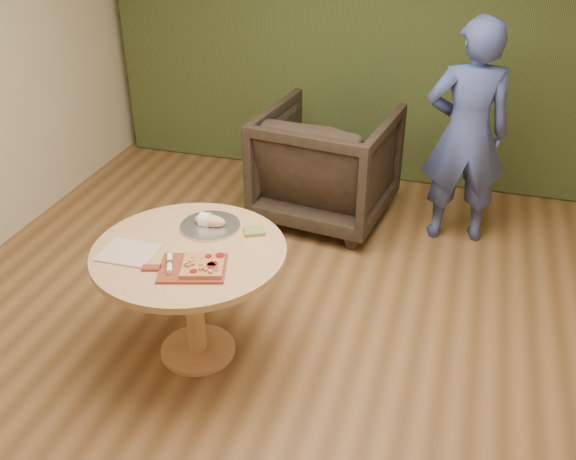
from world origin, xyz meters
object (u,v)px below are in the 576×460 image
(pizza_paddle, at_px, (191,268))
(serving_tray, at_px, (210,226))
(cutlery_roll, at_px, (170,263))
(bread_roll, at_px, (208,220))
(pedestal_table, at_px, (191,270))
(person_standing, at_px, (466,134))
(flatbread_pizza, at_px, (203,266))
(armchair, at_px, (327,159))

(pizza_paddle, xyz_separation_m, serving_tray, (-0.07, 0.45, -0.00))
(cutlery_roll, distance_m, bread_roll, 0.47)
(bread_roll, bearing_deg, pedestal_table, -92.82)
(cutlery_roll, distance_m, person_standing, 2.53)
(bread_roll, bearing_deg, flatbread_pizza, -71.20)
(serving_tray, bearing_deg, bread_roll, -180.00)
(serving_tray, distance_m, armchair, 1.70)
(flatbread_pizza, bearing_deg, armchair, 84.98)
(pizza_paddle, distance_m, bread_roll, 0.46)
(pedestal_table, relative_size, bread_roll, 5.69)
(cutlery_roll, xyz_separation_m, armchair, (0.36, 2.12, -0.26))
(cutlery_roll, height_order, bread_roll, bread_roll)
(pizza_paddle, distance_m, person_standing, 2.45)
(pizza_paddle, xyz_separation_m, cutlery_roll, (-0.11, -0.02, 0.02))
(cutlery_roll, bearing_deg, serving_tray, 60.38)
(serving_tray, height_order, armchair, armchair)
(flatbread_pizza, xyz_separation_m, person_standing, (1.24, 2.06, 0.09))
(bread_roll, bearing_deg, cutlery_roll, -93.74)
(serving_tray, xyz_separation_m, bread_roll, (-0.01, -0.00, 0.04))
(pedestal_table, relative_size, serving_tray, 3.09)
(flatbread_pizza, distance_m, cutlery_roll, 0.18)
(serving_tray, xyz_separation_m, armchair, (0.32, 1.66, -0.24))
(serving_tray, bearing_deg, flatbread_pizza, -72.25)
(cutlery_roll, distance_m, armchair, 2.17)
(armchair, xyz_separation_m, person_standing, (1.06, -0.03, 0.35))
(pizza_paddle, height_order, armchair, armchair)
(pizza_paddle, xyz_separation_m, flatbread_pizza, (0.07, 0.01, 0.02))
(flatbread_pizza, bearing_deg, pizza_paddle, -169.02)
(pizza_paddle, bearing_deg, bread_roll, 84.26)
(pedestal_table, distance_m, flatbread_pizza, 0.29)
(serving_tray, relative_size, person_standing, 0.21)
(cutlery_roll, relative_size, person_standing, 0.11)
(pizza_paddle, height_order, serving_tray, serving_tray)
(pedestal_table, relative_size, flatbread_pizza, 4.03)
(serving_tray, height_order, person_standing, person_standing)
(pizza_paddle, bearing_deg, flatbread_pizza, -5.22)
(pizza_paddle, relative_size, person_standing, 0.27)
(flatbread_pizza, relative_size, person_standing, 0.16)
(serving_tray, height_order, bread_roll, bread_roll)
(cutlery_roll, relative_size, bread_roll, 0.98)
(flatbread_pizza, bearing_deg, serving_tray, 107.75)
(person_standing, bearing_deg, bread_roll, 38.11)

